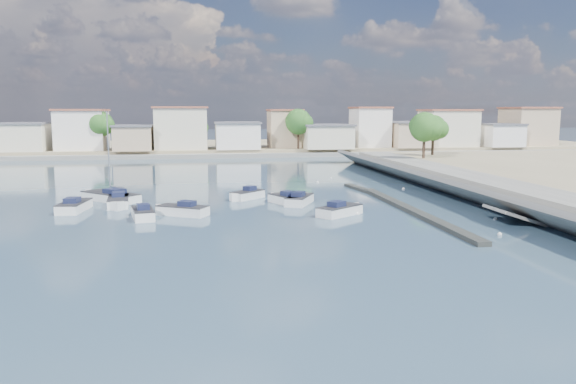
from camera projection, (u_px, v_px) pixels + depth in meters
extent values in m
plane|color=#2F485F|center=(284.00, 175.00, 77.84)|extent=(400.00, 400.00, 0.00)
cube|color=slate|center=(514.00, 194.00, 54.15)|extent=(5.00, 90.00, 1.80)
cube|color=slate|center=(472.00, 195.00, 53.48)|extent=(4.17, 90.00, 2.86)
cube|color=slate|center=(523.00, 218.00, 44.73)|extent=(5.31, 3.50, 1.94)
cube|color=black|center=(412.00, 210.00, 49.56)|extent=(1.00, 26.00, 0.35)
cube|color=black|center=(362.00, 189.00, 63.17)|extent=(2.00, 8.05, 0.30)
cube|color=gray|center=(250.00, 147.00, 128.59)|extent=(160.00, 40.00, 1.40)
cube|color=slate|center=(260.00, 155.00, 108.10)|extent=(160.00, 2.50, 0.80)
cube|color=beige|center=(25.00, 138.00, 105.75)|extent=(8.00, 8.00, 5.00)
cube|color=#595960|center=(24.00, 123.00, 105.36)|extent=(8.48, 8.48, 0.35)
cube|color=white|center=(82.00, 130.00, 109.06)|extent=(9.00, 9.00, 7.50)
cube|color=#99513D|center=(81.00, 110.00, 108.49)|extent=(9.54, 9.54, 0.35)
cube|color=tan|center=(134.00, 138.00, 107.87)|extent=(7.00, 8.00, 4.50)
cube|color=#595960|center=(133.00, 126.00, 107.52)|extent=(7.42, 8.48, 0.35)
cube|color=beige|center=(181.00, 129.00, 110.95)|extent=(10.00, 9.00, 8.00)
cube|color=#99513D|center=(181.00, 107.00, 110.35)|extent=(10.60, 9.54, 0.35)
cube|color=white|center=(237.00, 136.00, 111.87)|extent=(8.50, 8.50, 5.00)
cube|color=#595960|center=(237.00, 123.00, 111.49)|extent=(9.01, 9.01, 0.35)
cube|color=tan|center=(285.00, 129.00, 116.16)|extent=(6.50, 7.50, 7.50)
cube|color=#99513D|center=(285.00, 110.00, 115.59)|extent=(6.89, 7.95, 0.35)
cube|color=beige|center=(326.00, 137.00, 113.69)|extent=(9.50, 9.00, 4.50)
cube|color=#595960|center=(327.00, 125.00, 113.34)|extent=(10.07, 9.54, 0.35)
cube|color=white|center=(370.00, 128.00, 117.90)|extent=(7.00, 8.00, 8.00)
cube|color=#99513D|center=(370.00, 108.00, 117.30)|extent=(7.42, 8.48, 0.35)
cube|color=tan|center=(409.00, 135.00, 117.38)|extent=(8.00, 9.00, 5.00)
cube|color=#595960|center=(410.00, 122.00, 117.00)|extent=(8.48, 9.54, 0.35)
cube|color=beige|center=(448.00, 129.00, 119.56)|extent=(10.50, 8.50, 7.50)
cube|color=#99513D|center=(449.00, 110.00, 119.00)|extent=(11.13, 9.01, 0.35)
cube|color=white|center=(501.00, 136.00, 119.50)|extent=(7.50, 7.50, 4.50)
cube|color=#595960|center=(501.00, 124.00, 119.16)|extent=(7.95, 7.95, 0.35)
cube|color=tan|center=(528.00, 127.00, 123.41)|extent=(9.00, 9.50, 8.00)
cube|color=#99513D|center=(529.00, 108.00, 122.81)|extent=(9.54, 10.07, 0.35)
cylinder|color=#38281E|center=(101.00, 142.00, 107.03)|extent=(0.44, 0.44, 3.38)
sphere|color=#29571D|center=(101.00, 124.00, 106.55)|extent=(4.80, 4.80, 4.80)
sphere|color=#29571D|center=(105.00, 125.00, 106.13)|extent=(3.60, 3.60, 3.60)
sphere|color=#29571D|center=(97.00, 123.00, 106.86)|extent=(3.30, 3.30, 3.30)
cylinder|color=#38281E|center=(197.00, 141.00, 112.75)|extent=(0.44, 0.44, 2.93)
sphere|color=#29571D|center=(197.00, 127.00, 112.34)|extent=(4.16, 4.16, 4.16)
sphere|color=#29571D|center=(201.00, 128.00, 111.98)|extent=(3.12, 3.12, 3.12)
sphere|color=#29571D|center=(193.00, 126.00, 112.60)|extent=(2.86, 2.86, 2.86)
cylinder|color=#38281E|center=(298.00, 140.00, 111.85)|extent=(0.44, 0.44, 3.60)
sphere|color=#29571D|center=(298.00, 122.00, 111.34)|extent=(5.12, 5.12, 5.12)
sphere|color=#29571D|center=(304.00, 123.00, 110.90)|extent=(3.84, 3.84, 3.84)
sphere|color=#29571D|center=(294.00, 121.00, 111.67)|extent=(3.52, 3.52, 3.52)
cylinder|color=#38281E|center=(371.00, 139.00, 117.27)|extent=(0.44, 0.44, 3.15)
sphere|color=#29571D|center=(371.00, 124.00, 116.82)|extent=(4.48, 4.48, 4.48)
sphere|color=#29571D|center=(376.00, 126.00, 116.43)|extent=(3.36, 3.36, 3.36)
sphere|color=#29571D|center=(368.00, 124.00, 117.11)|extent=(3.08, 3.08, 3.08)
cylinder|color=#38281E|center=(445.00, 140.00, 118.77)|extent=(0.44, 0.44, 2.70)
sphere|color=#29571D|center=(446.00, 127.00, 118.39)|extent=(3.84, 3.84, 3.84)
sphere|color=#29571D|center=(450.00, 128.00, 118.06)|extent=(2.88, 2.88, 2.88)
sphere|color=#29571D|center=(442.00, 127.00, 118.63)|extent=(2.64, 2.64, 2.64)
cylinder|color=#38281E|center=(424.00, 148.00, 84.64)|extent=(0.44, 0.44, 3.15)
sphere|color=#29571D|center=(424.00, 127.00, 84.19)|extent=(4.48, 4.48, 4.48)
sphere|color=#29571D|center=(431.00, 128.00, 83.80)|extent=(3.36, 3.36, 3.36)
sphere|color=#29571D|center=(419.00, 126.00, 84.48)|extent=(3.08, 3.08, 3.08)
cylinder|color=#38281E|center=(433.00, 146.00, 91.13)|extent=(0.44, 0.44, 2.93)
sphere|color=#29571D|center=(433.00, 128.00, 90.72)|extent=(4.16, 4.16, 4.16)
sphere|color=#29571D|center=(439.00, 129.00, 90.36)|extent=(3.12, 3.12, 3.12)
sphere|color=#29571D|center=(429.00, 127.00, 90.98)|extent=(2.86, 2.86, 2.86)
cube|color=white|center=(143.00, 215.00, 46.71)|extent=(2.30, 4.25, 1.00)
cube|color=white|center=(141.00, 211.00, 48.32)|extent=(1.55, 1.55, 1.00)
cube|color=#262628|center=(143.00, 209.00, 46.64)|extent=(2.34, 4.26, 0.08)
cube|color=#1A2040|center=(143.00, 207.00, 46.23)|extent=(1.19, 1.37, 0.48)
cube|color=white|center=(299.00, 201.00, 53.87)|extent=(3.46, 4.66, 1.00)
cube|color=white|center=(305.00, 198.00, 55.62)|extent=(1.58, 1.58, 1.00)
cube|color=#262628|center=(299.00, 196.00, 53.80)|extent=(3.49, 4.68, 0.08)
cube|color=#1A2040|center=(298.00, 194.00, 53.35)|extent=(1.54, 1.64, 0.48)
cube|color=white|center=(183.00, 212.00, 48.13)|extent=(4.64, 3.65, 1.00)
cube|color=white|center=(164.00, 210.00, 48.81)|extent=(1.44, 1.44, 1.00)
cube|color=#262628|center=(183.00, 206.00, 48.06)|extent=(4.65, 3.68, 0.08)
cube|color=#1A2040|center=(187.00, 204.00, 47.87)|extent=(1.66, 1.56, 0.48)
cube|color=white|center=(247.00, 196.00, 57.09)|extent=(3.79, 3.77, 1.00)
cube|color=white|center=(237.00, 198.00, 55.80)|extent=(1.10, 1.10, 1.00)
cube|color=#262628|center=(247.00, 191.00, 57.02)|extent=(3.81, 3.79, 0.08)
cube|color=#1A2040|center=(250.00, 188.00, 57.29)|extent=(1.48, 1.48, 0.48)
cube|color=white|center=(74.00, 208.00, 50.22)|extent=(2.41, 4.92, 1.00)
cube|color=white|center=(82.00, 204.00, 52.22)|extent=(1.86, 1.86, 1.00)
cube|color=#262628|center=(74.00, 202.00, 50.15)|extent=(2.44, 4.92, 0.08)
cube|color=#1A2040|center=(72.00, 200.00, 49.64)|extent=(1.32, 1.54, 0.48)
cube|color=white|center=(285.00, 201.00, 54.13)|extent=(3.10, 4.13, 1.00)
cube|color=white|center=(276.00, 198.00, 55.46)|extent=(1.38, 1.38, 1.00)
cube|color=#262628|center=(285.00, 195.00, 54.06)|extent=(3.13, 4.15, 0.08)
cube|color=#1A2040|center=(288.00, 194.00, 53.72)|extent=(1.37, 1.46, 0.48)
cube|color=white|center=(118.00, 203.00, 52.89)|extent=(2.34, 5.02, 1.00)
cube|color=white|center=(118.00, 206.00, 50.88)|extent=(1.82, 1.82, 1.00)
cube|color=#262628|center=(118.00, 197.00, 52.81)|extent=(2.38, 5.03, 0.08)
cube|color=#1A2040|center=(118.00, 194.00, 53.24)|extent=(1.29, 1.57, 0.48)
cube|color=white|center=(340.00, 212.00, 48.08)|extent=(4.51, 4.06, 1.00)
cube|color=white|center=(353.00, 209.00, 49.44)|extent=(1.35, 1.35, 1.00)
cube|color=#262628|center=(340.00, 206.00, 48.01)|extent=(4.53, 4.08, 0.08)
cube|color=#1A2040|center=(337.00, 204.00, 47.66)|extent=(1.69, 1.65, 0.48)
cube|color=white|center=(111.00, 198.00, 55.83)|extent=(6.38, 6.37, 1.00)
cube|color=white|center=(93.00, 195.00, 57.56)|extent=(1.60, 1.60, 1.00)
cube|color=#262628|center=(110.00, 193.00, 55.76)|extent=(6.41, 6.40, 0.08)
cube|color=#1A2040|center=(115.00, 191.00, 55.33)|extent=(2.42, 2.42, 0.48)
cylinder|color=silver|center=(109.00, 153.00, 55.18)|extent=(0.12, 0.12, 8.00)
cylinder|color=silver|center=(118.00, 187.00, 54.96)|extent=(1.76, 1.75, 0.08)
sphere|color=silver|center=(495.00, 219.00, 46.21)|extent=(0.32, 0.32, 0.32)
sphere|color=silver|center=(358.00, 214.00, 48.48)|extent=(0.32, 0.32, 0.32)
sphere|color=silver|center=(500.00, 235.00, 40.43)|extent=(0.32, 0.32, 0.32)
sphere|color=silver|center=(403.00, 189.00, 64.15)|extent=(0.32, 0.32, 0.32)
sphere|color=silver|center=(318.00, 182.00, 70.04)|extent=(0.32, 0.32, 0.32)
sphere|color=silver|center=(331.00, 178.00, 74.30)|extent=(0.32, 0.32, 0.32)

